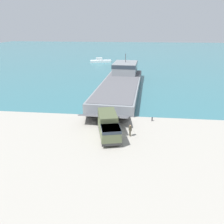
{
  "coord_description": "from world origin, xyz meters",
  "views": [
    {
      "loc": [
        2.87,
        -27.89,
        14.55
      ],
      "look_at": [
        -0.62,
        4.41,
        1.64
      ],
      "focal_mm": 35.0,
      "sensor_mm": 36.0,
      "label": 1
    }
  ],
  "objects_px": {
    "military_truck": "(108,125)",
    "mooring_bollard": "(152,119)",
    "landing_craft": "(122,80)",
    "soldier_on_ramp": "(130,130)",
    "moored_boat_a": "(100,61)"
  },
  "relations": [
    {
      "from": "landing_craft",
      "to": "soldier_on_ramp",
      "type": "xyz_separation_m",
      "value": [
        2.94,
        -26.4,
        -0.72
      ]
    },
    {
      "from": "military_truck",
      "to": "mooring_bollard",
      "type": "distance_m",
      "value": 8.7
    },
    {
      "from": "landing_craft",
      "to": "soldier_on_ramp",
      "type": "relative_size",
      "value": 21.6
    },
    {
      "from": "landing_craft",
      "to": "military_truck",
      "type": "bearing_deg",
      "value": -87.05
    },
    {
      "from": "soldier_on_ramp",
      "to": "mooring_bollard",
      "type": "relative_size",
      "value": 2.48
    },
    {
      "from": "landing_craft",
      "to": "soldier_on_ramp",
      "type": "height_order",
      "value": "landing_craft"
    },
    {
      "from": "military_truck",
      "to": "soldier_on_ramp",
      "type": "bearing_deg",
      "value": 76.33
    },
    {
      "from": "soldier_on_ramp",
      "to": "mooring_bollard",
      "type": "distance_m",
      "value": 6.66
    },
    {
      "from": "moored_boat_a",
      "to": "mooring_bollard",
      "type": "height_order",
      "value": "moored_boat_a"
    },
    {
      "from": "mooring_bollard",
      "to": "military_truck",
      "type": "bearing_deg",
      "value": -138.65
    },
    {
      "from": "landing_craft",
      "to": "soldier_on_ramp",
      "type": "bearing_deg",
      "value": -80.46
    },
    {
      "from": "military_truck",
      "to": "mooring_bollard",
      "type": "xyz_separation_m",
      "value": [
        6.47,
        5.7,
        -1.16
      ]
    },
    {
      "from": "military_truck",
      "to": "landing_craft",
      "type": "bearing_deg",
      "value": 165.83
    },
    {
      "from": "military_truck",
      "to": "moored_boat_a",
      "type": "relative_size",
      "value": 0.85
    },
    {
      "from": "soldier_on_ramp",
      "to": "moored_boat_a",
      "type": "xyz_separation_m",
      "value": [
        -14.54,
        65.19,
        -0.38
      ]
    }
  ]
}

